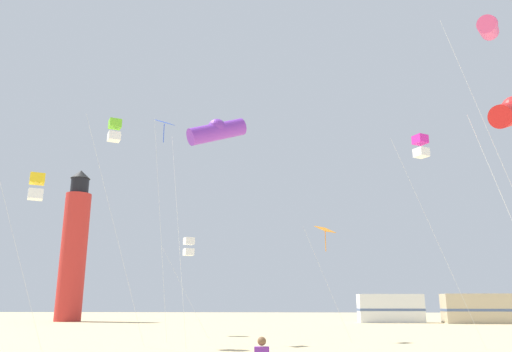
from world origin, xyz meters
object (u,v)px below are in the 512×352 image
kite_box_lime (115,131)px  rv_van_tan (477,309)px  kite_diamond_blue (164,132)px  kite_box_magenta (421,147)px  kite_box_white (189,247)px  kite_tube_violet (217,131)px  lighthouse_distant (74,248)px  kite_diamond_orange (325,233)px  rv_van_white (390,308)px  kite_tube_rainbow (488,27)px  kite_box_gold (36,187)px

kite_box_lime → rv_van_tan: (27.17, 27.10, -9.17)m
kite_diamond_blue → rv_van_tan: bearing=44.7°
kite_diamond_blue → rv_van_tan: kite_diamond_blue is taller
kite_box_magenta → kite_box_white: 15.52m
kite_tube_violet → kite_box_white: (-3.55, 12.60, -3.26)m
kite_tube_violet → lighthouse_distant: (-20.93, 34.61, -0.85)m
kite_box_magenta → kite_diamond_orange: 6.78m
kite_tube_violet → kite_box_lime: bearing=141.7°
kite_box_magenta → rv_van_tan: size_ratio=1.58×
kite_diamond_orange → lighthouse_distant: lighthouse_distant is taller
kite_tube_violet → kite_box_white: 13.49m
kite_box_lime → lighthouse_distant: size_ratio=0.66×
kite_box_magenta → lighthouse_distant: 42.18m
lighthouse_distant → rv_van_tan: lighthouse_distant is taller
rv_van_white → kite_diamond_blue: bearing=-123.8°
kite_box_lime → kite_tube_violet: 7.95m
kite_tube_violet → kite_tube_rainbow: bearing=-3.4°
kite_box_lime → kite_box_gold: bearing=-121.2°
kite_diamond_orange → kite_box_gold: bearing=-152.3°
kite_diamond_orange → kite_box_gold: size_ratio=0.82×
kite_tube_rainbow → lighthouse_distant: lighthouse_distant is taller
kite_box_lime → lighthouse_distant: (-14.86, 29.82, -2.72)m
kite_box_lime → kite_diamond_orange: (10.93, 3.46, -4.93)m
lighthouse_distant → rv_van_white: (34.03, -1.09, -6.45)m
kite_box_white → rv_van_tan: size_ratio=0.93×
kite_box_gold → rv_van_tan: kite_box_gold is taller
kite_tube_rainbow → lighthouse_distant: bearing=132.1°
kite_box_white → rv_van_white: (16.65, 20.92, -4.03)m
kite_diamond_orange → lighthouse_distant: bearing=134.4°
rv_van_white → kite_tube_rainbow: bearing=-94.5°
lighthouse_distant → rv_van_white: size_ratio=2.59×
kite_box_gold → kite_tube_violet: bearing=-10.1°
kite_diamond_blue → kite_tube_violet: bearing=-59.9°
kite_box_lime → kite_tube_violet: kite_box_lime is taller
kite_diamond_blue → kite_tube_violet: (4.05, -6.99, -2.57)m
kite_box_magenta → kite_box_gold: 18.45m
kite_diamond_blue → kite_tube_rainbow: size_ratio=0.91×
kite_diamond_blue → kite_box_white: (0.50, 5.61, -5.83)m
kite_diamond_orange → rv_van_tan: kite_diamond_orange is taller
kite_box_lime → kite_box_white: (2.52, 7.81, -5.13)m
kite_box_gold → kite_diamond_orange: bearing=27.7°
kite_box_white → rv_van_white: bearing=51.5°
kite_box_white → rv_van_tan: 31.56m
kite_tube_rainbow → kite_tube_violet: bearing=176.6°
kite_box_white → lighthouse_distant: bearing=128.3°
kite_tube_rainbow → kite_box_white: bearing=137.5°
rv_van_white → kite_box_white: bearing=-129.4°
kite_box_lime → kite_tube_rainbow: bearing=-17.8°
kite_tube_rainbow → kite_tube_violet: size_ratio=1.41×
kite_box_magenta → kite_diamond_orange: (-4.80, 2.63, -4.01)m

